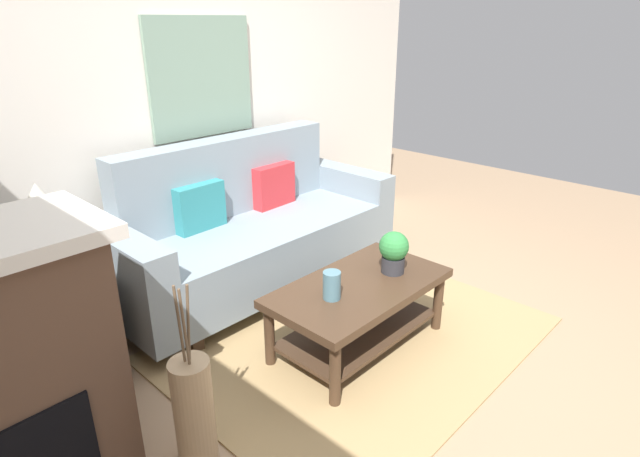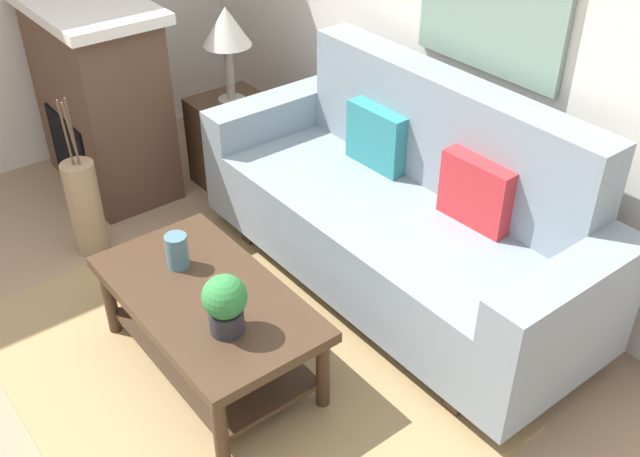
% 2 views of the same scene
% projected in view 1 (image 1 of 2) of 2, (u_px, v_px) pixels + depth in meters
% --- Properties ---
extents(ground_plane, '(8.82, 8.82, 0.00)m').
position_uv_depth(ground_plane, '(425.00, 374.00, 2.93)').
color(ground_plane, '#9E7F60').
extents(wall_back, '(4.82, 0.10, 2.70)m').
position_uv_depth(wall_back, '(195.00, 96.00, 3.74)').
color(wall_back, silver).
rests_on(wall_back, ground_plane).
extents(area_rug, '(2.22, 1.71, 0.01)m').
position_uv_depth(area_rug, '(357.00, 338.00, 3.25)').
color(area_rug, '#A38456').
rests_on(area_rug, ground_plane).
extents(couch, '(2.17, 0.84, 1.08)m').
position_uv_depth(couch, '(251.00, 232.00, 3.76)').
color(couch, gray).
rests_on(couch, ground_plane).
extents(throw_pillow_teal, '(0.36, 0.13, 0.32)m').
position_uv_depth(throw_pillow_teal, '(199.00, 207.00, 3.52)').
color(throw_pillow_teal, teal).
rests_on(throw_pillow_teal, couch).
extents(throw_pillow_crimson, '(0.37, 0.14, 0.32)m').
position_uv_depth(throw_pillow_crimson, '(273.00, 185.00, 3.97)').
color(throw_pillow_crimson, red).
rests_on(throw_pillow_crimson, couch).
extents(coffee_table, '(1.10, 0.60, 0.43)m').
position_uv_depth(coffee_table, '(359.00, 301.00, 3.06)').
color(coffee_table, '#422D1E').
rests_on(coffee_table, ground_plane).
extents(tabletop_vase, '(0.10, 0.10, 0.16)m').
position_uv_depth(tabletop_vase, '(332.00, 285.00, 2.83)').
color(tabletop_vase, slate).
rests_on(tabletop_vase, coffee_table).
extents(potted_plant_tabletop, '(0.18, 0.18, 0.26)m').
position_uv_depth(potted_plant_tabletop, '(394.00, 251.00, 3.11)').
color(potted_plant_tabletop, '#2D2D33').
rests_on(potted_plant_tabletop, coffee_table).
extents(side_table, '(0.44, 0.44, 0.56)m').
position_uv_depth(side_table, '(67.00, 333.00, 2.81)').
color(side_table, '#422D1E').
rests_on(side_table, ground_plane).
extents(table_lamp, '(0.28, 0.28, 0.57)m').
position_uv_depth(table_lamp, '(40.00, 210.00, 2.55)').
color(table_lamp, gray).
rests_on(table_lamp, side_table).
extents(floor_vase, '(0.18, 0.18, 0.54)m').
position_uv_depth(floor_vase, '(194.00, 414.00, 2.25)').
color(floor_vase, tan).
rests_on(floor_vase, ground_plane).
extents(floor_vase_branch_a, '(0.02, 0.04, 0.36)m').
position_uv_depth(floor_vase_branch_a, '(188.00, 323.00, 2.09)').
color(floor_vase_branch_a, brown).
rests_on(floor_vase_branch_a, floor_vase).
extents(floor_vase_branch_b, '(0.02, 0.01, 0.36)m').
position_uv_depth(floor_vase_branch_b, '(179.00, 325.00, 2.08)').
color(floor_vase_branch_b, brown).
rests_on(floor_vase_branch_b, floor_vase).
extents(floor_vase_branch_c, '(0.03, 0.02, 0.36)m').
position_uv_depth(floor_vase_branch_c, '(184.00, 328.00, 2.06)').
color(floor_vase_branch_c, brown).
rests_on(floor_vase_branch_c, floor_vase).
extents(framed_painting, '(0.84, 0.03, 0.82)m').
position_uv_depth(framed_painting, '(202.00, 78.00, 3.66)').
color(framed_painting, gray).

